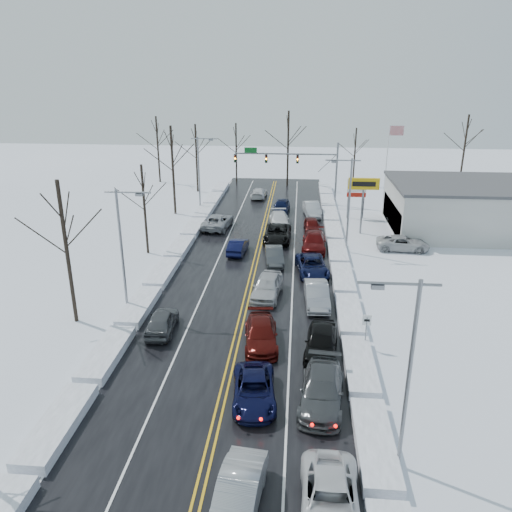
# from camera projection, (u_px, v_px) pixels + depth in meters

# --- Properties ---
(ground) EXTENTS (160.00, 160.00, 0.00)m
(ground) POSITION_uv_depth(u_px,v_px,m) (248.00, 291.00, 39.62)
(ground) COLOR silver
(ground) RESTS_ON ground
(road_surface) EXTENTS (14.00, 84.00, 0.01)m
(road_surface) POSITION_uv_depth(u_px,v_px,m) (251.00, 281.00, 41.49)
(road_surface) COLOR black
(road_surface) RESTS_ON ground
(snow_bank_left) EXTENTS (1.72, 72.00, 0.60)m
(snow_bank_left) POSITION_uv_depth(u_px,v_px,m) (161.00, 278.00, 42.11)
(snow_bank_left) COLOR white
(snow_bank_left) RESTS_ON ground
(snow_bank_right) EXTENTS (1.72, 72.00, 0.60)m
(snow_bank_right) POSITION_uv_depth(u_px,v_px,m) (343.00, 284.00, 40.87)
(snow_bank_right) COLOR white
(snow_bank_right) RESTS_ON ground
(traffic_signal_mast) EXTENTS (13.28, 0.39, 8.00)m
(traffic_signal_mast) POSITION_uv_depth(u_px,v_px,m) (297.00, 162.00, 63.55)
(traffic_signal_mast) COLOR slate
(traffic_signal_mast) RESTS_ON ground
(tires_plus_sign) EXTENTS (3.20, 0.34, 6.00)m
(tires_plus_sign) POSITION_uv_depth(u_px,v_px,m) (364.00, 188.00, 51.95)
(tires_plus_sign) COLOR slate
(tires_plus_sign) RESTS_ON ground
(used_vehicles_sign) EXTENTS (2.20, 0.22, 4.65)m
(used_vehicles_sign) POSITION_uv_depth(u_px,v_px,m) (357.00, 190.00, 58.14)
(used_vehicles_sign) COLOR slate
(used_vehicles_sign) RESTS_ON ground
(speed_limit_sign) EXTENTS (0.55, 0.09, 2.35)m
(speed_limit_sign) POSITION_uv_depth(u_px,v_px,m) (366.00, 325.00, 30.92)
(speed_limit_sign) COLOR slate
(speed_limit_sign) RESTS_ON ground
(flagpole) EXTENTS (1.87, 1.20, 10.00)m
(flagpole) POSITION_uv_depth(u_px,v_px,m) (388.00, 157.00, 64.32)
(flagpole) COLOR silver
(flagpole) RESTS_ON ground
(dealership_building) EXTENTS (20.40, 12.40, 5.30)m
(dealership_building) POSITION_uv_depth(u_px,v_px,m) (487.00, 207.00, 53.55)
(dealership_building) COLOR beige
(dealership_building) RESTS_ON ground
(streetlight_se) EXTENTS (3.20, 0.25, 9.00)m
(streetlight_se) POSITION_uv_depth(u_px,v_px,m) (406.00, 363.00, 20.29)
(streetlight_se) COLOR slate
(streetlight_se) RESTS_ON ground
(streetlight_ne) EXTENTS (3.20, 0.25, 9.00)m
(streetlight_ne) POSITION_uv_depth(u_px,v_px,m) (347.00, 198.00, 46.43)
(streetlight_ne) COLOR slate
(streetlight_ne) RESTS_ON ground
(streetlight_sw) EXTENTS (3.20, 0.25, 9.00)m
(streetlight_sw) POSITION_uv_depth(u_px,v_px,m) (124.00, 241.00, 34.70)
(streetlight_sw) COLOR slate
(streetlight_sw) RESTS_ON ground
(streetlight_nw) EXTENTS (3.20, 0.25, 9.00)m
(streetlight_nw) POSITION_uv_depth(u_px,v_px,m) (200.00, 168.00, 60.84)
(streetlight_nw) COLOR slate
(streetlight_nw) RESTS_ON ground
(tree_left_b) EXTENTS (4.00, 4.00, 10.00)m
(tree_left_b) POSITION_uv_depth(u_px,v_px,m) (63.00, 225.00, 32.51)
(tree_left_b) COLOR #2D231C
(tree_left_b) RESTS_ON ground
(tree_left_c) EXTENTS (3.40, 3.40, 8.50)m
(tree_left_c) POSITION_uv_depth(u_px,v_px,m) (143.00, 192.00, 45.86)
(tree_left_c) COLOR #2D231C
(tree_left_c) RESTS_ON ground
(tree_left_d) EXTENTS (4.20, 4.20, 10.50)m
(tree_left_d) POSITION_uv_depth(u_px,v_px,m) (172.00, 153.00, 58.50)
(tree_left_d) COLOR #2D231C
(tree_left_d) RESTS_ON ground
(tree_left_e) EXTENTS (3.80, 3.80, 9.50)m
(tree_left_e) POSITION_uv_depth(u_px,v_px,m) (196.00, 145.00, 69.91)
(tree_left_e) COLOR #2D231C
(tree_left_e) RESTS_ON ground
(tree_far_a) EXTENTS (4.00, 4.00, 10.00)m
(tree_far_a) POSITION_uv_depth(u_px,v_px,m) (157.00, 137.00, 75.97)
(tree_far_a) COLOR #2D231C
(tree_far_a) RESTS_ON ground
(tree_far_b) EXTENTS (3.60, 3.60, 9.00)m
(tree_far_b) POSITION_uv_depth(u_px,v_px,m) (236.00, 141.00, 76.17)
(tree_far_b) COLOR #2D231C
(tree_far_b) RESTS_ON ground
(tree_far_c) EXTENTS (4.40, 4.40, 11.00)m
(tree_far_c) POSITION_uv_depth(u_px,v_px,m) (288.00, 134.00, 73.17)
(tree_far_c) COLOR #2D231C
(tree_far_c) RESTS_ON ground
(tree_far_d) EXTENTS (3.40, 3.40, 8.50)m
(tree_far_d) POSITION_uv_depth(u_px,v_px,m) (355.00, 145.00, 74.37)
(tree_far_d) COLOR #2D231C
(tree_far_d) RESTS_ON ground
(tree_far_e) EXTENTS (4.20, 4.20, 10.50)m
(tree_far_e) POSITION_uv_depth(u_px,v_px,m) (466.00, 137.00, 73.05)
(tree_far_e) COLOR #2D231C
(tree_far_e) RESTS_ON ground
(queued_car_1) EXTENTS (2.14, 4.88, 1.56)m
(queued_car_1) POSITION_uv_depth(u_px,v_px,m) (238.00, 510.00, 19.90)
(queued_car_1) COLOR #95989C
(queued_car_1) RESTS_ON ground
(queued_car_2) EXTENTS (2.72, 5.06, 1.35)m
(queued_car_2) POSITION_uv_depth(u_px,v_px,m) (254.00, 400.00, 26.53)
(queued_car_2) COLOR black
(queued_car_2) RESTS_ON ground
(queued_car_3) EXTENTS (2.55, 5.25, 1.47)m
(queued_car_3) POSITION_uv_depth(u_px,v_px,m) (261.00, 344.00, 31.97)
(queued_car_3) COLOR #460C09
(queued_car_3) RESTS_ON ground
(queued_car_4) EXTENTS (2.58, 5.24, 1.72)m
(queued_car_4) POSITION_uv_depth(u_px,v_px,m) (267.00, 296.00, 38.72)
(queued_car_4) COLOR silver
(queued_car_4) RESTS_ON ground
(queued_car_5) EXTENTS (2.05, 4.56, 1.45)m
(queued_car_5) POSITION_uv_depth(u_px,v_px,m) (274.00, 263.00, 45.37)
(queued_car_5) COLOR #383B3D
(queued_car_5) RESTS_ON ground
(queued_car_6) EXTENTS (2.80, 5.80, 1.59)m
(queued_car_6) POSITION_uv_depth(u_px,v_px,m) (277.00, 241.00, 51.31)
(queued_car_6) COLOR black
(queued_car_6) RESTS_ON ground
(queued_car_7) EXTENTS (2.54, 5.34, 1.50)m
(queued_car_7) POSITION_uv_depth(u_px,v_px,m) (279.00, 226.00, 56.14)
(queued_car_7) COLOR white
(queued_car_7) RESTS_ON ground
(queued_car_8) EXTENTS (2.13, 4.78, 1.60)m
(queued_car_8) POSITION_uv_depth(u_px,v_px,m) (281.00, 212.00, 61.63)
(queued_car_8) COLOR black
(queued_car_8) RESTS_ON ground
(queued_car_11) EXTENTS (2.76, 5.68, 1.59)m
(queued_car_11) POSITION_uv_depth(u_px,v_px,m) (321.00, 403.00, 26.35)
(queued_car_11) COLOR #404245
(queued_car_11) RESTS_ON ground
(queued_car_12) EXTENTS (2.43, 4.99, 1.64)m
(queued_car_12) POSITION_uv_depth(u_px,v_px,m) (321.00, 353.00, 30.97)
(queued_car_12) COLOR black
(queued_car_12) RESTS_ON ground
(queued_car_13) EXTENTS (1.94, 4.91, 1.59)m
(queued_car_13) POSITION_uv_depth(u_px,v_px,m) (316.00, 304.00, 37.39)
(queued_car_13) COLOR gray
(queued_car_13) RESTS_ON ground
(queued_car_14) EXTENTS (3.15, 5.59, 1.47)m
(queued_car_14) POSITION_uv_depth(u_px,v_px,m) (312.00, 274.00, 43.07)
(queued_car_14) COLOR black
(queued_car_14) RESTS_ON ground
(queued_car_15) EXTENTS (2.52, 5.70, 1.63)m
(queued_car_15) POSITION_uv_depth(u_px,v_px,m) (314.00, 249.00, 48.86)
(queued_car_15) COLOR #4B0A0A
(queued_car_15) RESTS_ON ground
(queued_car_16) EXTENTS (1.82, 4.19, 1.41)m
(queued_car_16) POSITION_uv_depth(u_px,v_px,m) (311.00, 231.00, 54.31)
(queued_car_16) COLOR #460A09
(queued_car_16) RESTS_ON ground
(queued_car_17) EXTENTS (2.35, 5.14, 1.63)m
(queued_car_17) POSITION_uv_depth(u_px,v_px,m) (312.00, 216.00, 60.17)
(queued_car_17) COLOR #A9ACB1
(queued_car_17) RESTS_ON ground
(oncoming_car_0) EXTENTS (1.79, 4.27, 1.37)m
(oncoming_car_0) POSITION_uv_depth(u_px,v_px,m) (238.00, 253.00, 47.90)
(oncoming_car_0) COLOR black
(oncoming_car_0) RESTS_ON ground
(oncoming_car_1) EXTENTS (3.19, 5.90, 1.57)m
(oncoming_car_1) POSITION_uv_depth(u_px,v_px,m) (218.00, 228.00, 55.47)
(oncoming_car_1) COLOR #9FA1A7
(oncoming_car_1) RESTS_ON ground
(oncoming_car_2) EXTENTS (2.17, 4.77, 1.35)m
(oncoming_car_2) POSITION_uv_depth(u_px,v_px,m) (259.00, 198.00, 68.65)
(oncoming_car_2) COLOR silver
(oncoming_car_2) RESTS_ON ground
(oncoming_car_3) EXTENTS (1.97, 4.40, 1.47)m
(oncoming_car_3) POSITION_uv_depth(u_px,v_px,m) (163.00, 331.00, 33.57)
(oncoming_car_3) COLOR #47494C
(oncoming_car_3) RESTS_ON ground
(parked_car_0) EXTENTS (5.21, 2.66, 1.41)m
(parked_car_0) POSITION_uv_depth(u_px,v_px,m) (402.00, 250.00, 48.70)
(parked_car_0) COLOR #BBBBBD
(parked_car_0) RESTS_ON ground
(parked_car_1) EXTENTS (2.50, 5.69, 1.62)m
(parked_car_1) POSITION_uv_depth(u_px,v_px,m) (419.00, 231.00, 54.44)
(parked_car_1) COLOR #424547
(parked_car_1) RESTS_ON ground
(parked_car_2) EXTENTS (2.07, 4.36, 1.44)m
(parked_car_2) POSITION_uv_depth(u_px,v_px,m) (394.00, 220.00, 58.26)
(parked_car_2) COLOR black
(parked_car_2) RESTS_ON ground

